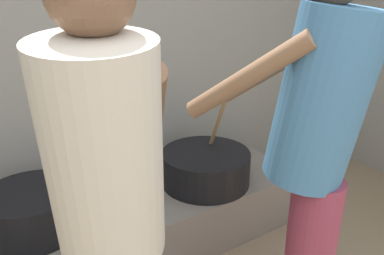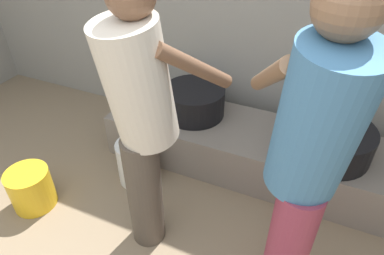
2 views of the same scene
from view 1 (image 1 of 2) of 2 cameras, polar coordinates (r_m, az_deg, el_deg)
block_enclosure_rear at (r=2.24m, az=-23.72°, el=9.68°), size 5.52×0.20×2.20m
hearth_ledge at (r=2.20m, az=-9.46°, el=-15.50°), size 2.20×0.60×0.34m
cooking_pot_main at (r=2.24m, az=2.18°, el=-6.29°), size 0.54×0.54×0.66m
cooking_pot_secondary at (r=1.98m, az=-23.88°, el=-11.91°), size 0.46×0.46×0.22m
cook_in_blue_shirt at (r=1.41m, az=18.90°, el=-2.31°), size 0.56×0.74×1.62m
cook_in_cream_shirt at (r=1.04m, az=-12.83°, el=-12.84°), size 0.57×0.72×1.56m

